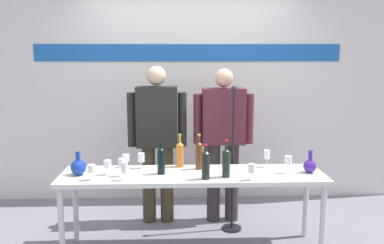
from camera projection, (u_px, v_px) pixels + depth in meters
back_wall at (188, 78)px, 4.83m from camera, size 5.21×0.11×3.00m
display_table at (193, 180)px, 3.57m from camera, size 2.36×0.56×0.73m
decanter_blue_left at (78, 167)px, 3.50m from camera, size 0.14×0.14×0.21m
decanter_blue_right at (310, 166)px, 3.57m from camera, size 0.12×0.12×0.21m
presenter_left at (157, 135)px, 4.16m from camera, size 0.62×0.22×1.67m
presenter_right at (223, 135)px, 4.18m from camera, size 0.63×0.22×1.64m
wine_bottle_0 at (206, 164)px, 3.37m from camera, size 0.07×0.07×0.30m
wine_bottle_1 at (226, 161)px, 3.43m from camera, size 0.07×0.07×0.33m
wine_bottle_2 at (199, 154)px, 3.67m from camera, size 0.06×0.06×0.33m
wine_bottle_3 at (161, 160)px, 3.52m from camera, size 0.07×0.07×0.30m
wine_bottle_4 at (180, 153)px, 3.75m from camera, size 0.07×0.07×0.32m
wine_glass_left_0 at (122, 163)px, 3.46m from camera, size 0.06×0.06×0.16m
wine_glass_left_1 at (141, 158)px, 3.70m from camera, size 0.06×0.06×0.15m
wine_glass_left_2 at (108, 164)px, 3.50m from camera, size 0.07×0.07×0.13m
wine_glass_left_3 at (124, 168)px, 3.34m from camera, size 0.06×0.06×0.16m
wine_glass_left_4 at (91, 169)px, 3.35m from camera, size 0.06×0.06×0.14m
wine_glass_left_5 at (126, 158)px, 3.74m from camera, size 0.07×0.07×0.12m
wine_glass_right_0 at (267, 155)px, 3.74m from camera, size 0.06×0.06×0.16m
wine_glass_right_1 at (251, 169)px, 3.35m from camera, size 0.06×0.06×0.14m
wine_glass_right_2 at (288, 161)px, 3.55m from camera, size 0.06×0.06×0.16m
microphone_stand at (232, 183)px, 4.03m from camera, size 0.20×0.20×1.48m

